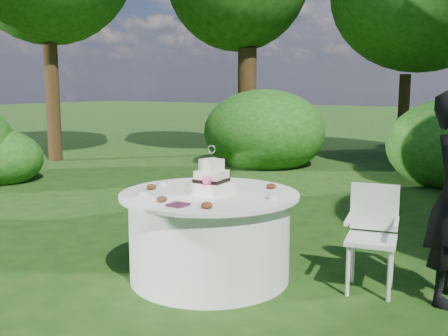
{
  "coord_description": "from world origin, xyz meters",
  "views": [
    {
      "loc": [
        2.48,
        -3.71,
        1.69
      ],
      "look_at": [
        0.15,
        0.0,
        1.0
      ],
      "focal_mm": 42.0,
      "sensor_mm": 36.0,
      "label": 1
    }
  ],
  "objects": [
    {
      "name": "cake",
      "position": [
        0.03,
        -0.01,
        0.88
      ],
      "size": [
        0.34,
        0.34,
        0.42
      ],
      "color": "white",
      "rests_on": "table"
    },
    {
      "name": "petal_cups",
      "position": [
        0.02,
        -0.19,
        0.79
      ],
      "size": [
        0.98,
        1.04,
        0.05
      ],
      "color": "#562D16",
      "rests_on": "table"
    },
    {
      "name": "votives",
      "position": [
        -0.13,
        -0.1,
        0.79
      ],
      "size": [
        1.24,
        0.57,
        0.04
      ],
      "color": "white",
      "rests_on": "table"
    },
    {
      "name": "napkins",
      "position": [
        0.08,
        -0.55,
        0.78
      ],
      "size": [
        0.14,
        0.14,
        0.02
      ],
      "primitive_type": "cube",
      "color": "#4E213A",
      "rests_on": "table"
    },
    {
      "name": "chair",
      "position": [
        1.29,
        0.51,
        0.52
      ],
      "size": [
        0.47,
        0.47,
        0.88
      ],
      "color": "white",
      "rests_on": "ground"
    },
    {
      "name": "feather_plume",
      "position": [
        -0.14,
        -0.49,
        0.78
      ],
      "size": [
        0.48,
        0.07,
        0.01
      ],
      "primitive_type": "ellipsoid",
      "color": "white",
      "rests_on": "table"
    },
    {
      "name": "table",
      "position": [
        0.0,
        0.0,
        0.39
      ],
      "size": [
        1.56,
        1.56,
        0.77
      ],
      "color": "white",
      "rests_on": "ground"
    },
    {
      "name": "ground",
      "position": [
        0.0,
        0.0,
        0.0
      ],
      "size": [
        80.0,
        80.0,
        0.0
      ],
      "primitive_type": "plane",
      "color": "#11350E",
      "rests_on": "ground"
    }
  ]
}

